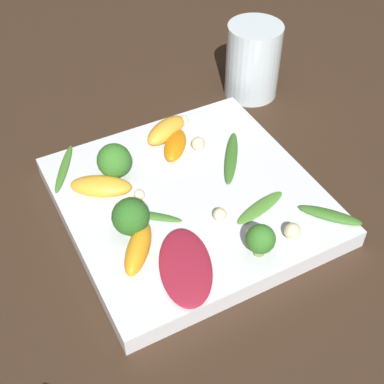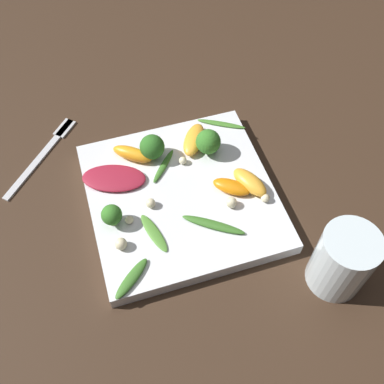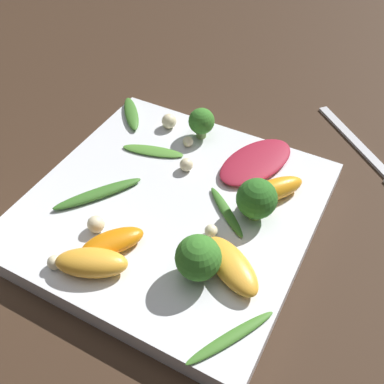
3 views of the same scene
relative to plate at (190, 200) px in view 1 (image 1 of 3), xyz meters
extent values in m
plane|color=#382619|center=(0.00, 0.00, -0.01)|extent=(2.40, 2.40, 0.00)
cube|color=white|center=(0.00, 0.00, 0.00)|extent=(0.28, 0.28, 0.02)
cylinder|color=silver|center=(-0.19, -0.17, 0.04)|extent=(0.08, 0.08, 0.11)
ellipsoid|color=maroon|center=(0.05, 0.09, 0.02)|extent=(0.08, 0.11, 0.01)
ellipsoid|color=#FCAD33|center=(0.09, -0.05, 0.02)|extent=(0.08, 0.06, 0.02)
ellipsoid|color=orange|center=(-0.02, -0.07, 0.02)|extent=(0.06, 0.06, 0.02)
ellipsoid|color=#FCAD33|center=(-0.02, -0.10, 0.02)|extent=(0.07, 0.05, 0.02)
ellipsoid|color=orange|center=(0.09, 0.06, 0.02)|extent=(0.06, 0.07, 0.02)
cylinder|color=#84AD5B|center=(0.08, 0.02, 0.02)|extent=(0.01, 0.01, 0.01)
sphere|color=#2D6B23|center=(0.08, 0.02, 0.04)|extent=(0.04, 0.04, 0.04)
cylinder|color=#7A9E51|center=(-0.02, 0.11, 0.02)|extent=(0.01, 0.01, 0.01)
sphere|color=#387A28|center=(-0.02, 0.11, 0.03)|extent=(0.03, 0.03, 0.03)
cylinder|color=#7A9E51|center=(0.06, -0.06, 0.02)|extent=(0.01, 0.01, 0.01)
sphere|color=#387A28|center=(0.06, -0.06, 0.04)|extent=(0.04, 0.04, 0.04)
ellipsoid|color=#518E33|center=(-0.06, 0.06, 0.01)|extent=(0.07, 0.03, 0.00)
ellipsoid|color=#3D7528|center=(0.06, 0.01, 0.01)|extent=(0.06, 0.05, 0.01)
ellipsoid|color=#47842D|center=(0.11, -0.10, 0.01)|extent=(0.05, 0.08, 0.00)
ellipsoid|color=#3D7528|center=(-0.07, -0.03, 0.02)|extent=(0.07, 0.09, 0.01)
ellipsoid|color=#3D7528|center=(-0.12, 0.10, 0.02)|extent=(0.06, 0.06, 0.01)
sphere|color=beige|center=(-0.04, -0.06, 0.02)|extent=(0.02, 0.02, 0.02)
sphere|color=beige|center=(-0.03, 0.09, 0.02)|extent=(0.01, 0.01, 0.01)
sphere|color=beige|center=(-0.06, 0.11, 0.02)|extent=(0.02, 0.02, 0.02)
sphere|color=beige|center=(-0.01, 0.05, 0.02)|extent=(0.01, 0.01, 0.01)
sphere|color=beige|center=(-0.05, -0.12, 0.02)|extent=(0.01, 0.01, 0.01)
sphere|color=beige|center=(0.05, -0.02, 0.02)|extent=(0.01, 0.01, 0.01)
camera|label=1|loc=(0.20, 0.38, 0.44)|focal=50.00mm
camera|label=2|loc=(-0.37, 0.10, 0.58)|focal=42.00mm
camera|label=3|loc=(0.16, -0.26, 0.34)|focal=42.00mm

